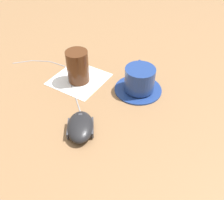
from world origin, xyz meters
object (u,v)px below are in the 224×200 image
saucer (138,89)px  drinking_glass (78,66)px  coffee_cup (140,78)px  computer_mouse (80,127)px

saucer → drinking_glass: 0.18m
saucer → drinking_glass: (-0.02, 0.17, 0.04)m
coffee_cup → drinking_glass: (-0.02, 0.18, 0.01)m
drinking_glass → saucer: bearing=-85.0°
drinking_glass → coffee_cup: bearing=-85.0°
saucer → drinking_glass: bearing=95.0°
coffee_cup → computer_mouse: bearing=155.7°
coffee_cup → computer_mouse: (-0.19, 0.09, -0.02)m
coffee_cup → computer_mouse: coffee_cup is taller
coffee_cup → computer_mouse: 0.21m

